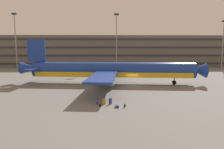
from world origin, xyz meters
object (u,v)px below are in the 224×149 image
(suitcase_silver, at_px, (117,106))
(backpack_scuffed, at_px, (97,103))
(airliner, at_px, (111,71))
(backpack_upright, at_px, (100,105))
(suitcase_large, at_px, (110,101))
(backpack_red, at_px, (125,106))
(suitcase_navy, at_px, (104,101))

(suitcase_silver, xyz_separation_m, backpack_scuffed, (-2.81, 1.52, 0.09))
(airliner, bearing_deg, backpack_upright, -95.45)
(backpack_scuffed, bearing_deg, backpack_upright, -67.85)
(backpack_scuffed, distance_m, backpack_upright, 1.42)
(suitcase_large, bearing_deg, backpack_red, -40.10)
(backpack_scuffed, xyz_separation_m, backpack_red, (3.86, -1.50, 0.01))
(backpack_red, relative_size, backpack_upright, 0.95)
(suitcase_navy, bearing_deg, suitcase_large, -6.00)
(suitcase_large, distance_m, backpack_upright, 2.02)
(backpack_upright, bearing_deg, suitcase_silver, -5.05)
(backpack_red, distance_m, backpack_upright, 3.33)
(suitcase_navy, relative_size, suitcase_silver, 1.25)
(suitcase_navy, distance_m, backpack_red, 3.31)
(backpack_red, bearing_deg, airliner, 94.60)
(airliner, xyz_separation_m, backpack_upright, (-1.80, -18.82, -2.76))
(airliner, xyz_separation_m, suitcase_silver, (0.48, -19.02, -2.88))
(backpack_upright, bearing_deg, airliner, 84.55)
(suitcase_navy, height_order, backpack_upright, suitcase_navy)
(suitcase_large, xyz_separation_m, backpack_upright, (-1.39, -1.45, -0.20))
(airliner, height_order, suitcase_large, airliner)
(suitcase_large, relative_size, backpack_red, 1.80)
(suitcase_navy, xyz_separation_m, backpack_scuffed, (-1.04, -0.22, -0.22))
(suitcase_navy, relative_size, backpack_scuffed, 1.84)
(airliner, bearing_deg, backpack_scuffed, -97.59)
(airliner, relative_size, suitcase_large, 44.14)
(suitcase_silver, distance_m, backpack_red, 1.05)
(suitcase_large, distance_m, backpack_red, 2.54)
(suitcase_large, bearing_deg, suitcase_navy, 174.00)
(suitcase_navy, bearing_deg, backpack_upright, -108.18)
(backpack_scuffed, height_order, backpack_red, backpack_red)
(suitcase_silver, relative_size, backpack_scuffed, 1.47)
(suitcase_navy, bearing_deg, backpack_red, -31.41)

